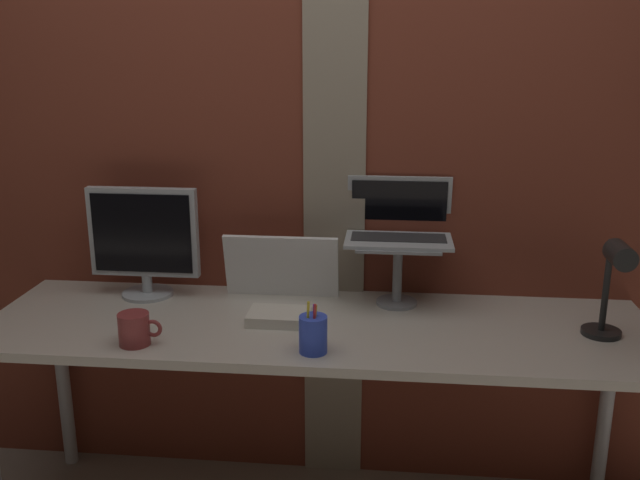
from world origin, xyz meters
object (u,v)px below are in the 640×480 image
(laptop, at_px, (399,222))
(whiteboard_panel, at_px, (281,267))
(coffee_mug, at_px, (135,329))
(monitor, at_px, (144,238))
(pen_cup, at_px, (313,334))
(desk_lamp, at_px, (613,280))

(laptop, height_order, whiteboard_panel, laptop)
(laptop, xyz_separation_m, coffee_mug, (-0.78, -0.47, -0.23))
(monitor, relative_size, laptop, 1.09)
(whiteboard_panel, xyz_separation_m, pen_cup, (0.16, -0.44, -0.06))
(laptop, bearing_deg, coffee_mug, -148.65)
(monitor, bearing_deg, whiteboard_panel, 3.35)
(pen_cup, bearing_deg, coffee_mug, 179.96)
(desk_lamp, xyz_separation_m, pen_cup, (-0.87, -0.16, -0.14))
(whiteboard_panel, distance_m, desk_lamp, 1.07)
(desk_lamp, bearing_deg, laptop, 153.71)
(whiteboard_panel, bearing_deg, desk_lamp, -15.12)
(monitor, relative_size, desk_lamp, 1.22)
(pen_cup, relative_size, coffee_mug, 1.23)
(laptop, xyz_separation_m, pen_cup, (-0.24, -0.47, -0.22))
(monitor, bearing_deg, pen_cup, -32.87)
(monitor, distance_m, pen_cup, 0.78)
(whiteboard_panel, xyz_separation_m, coffee_mug, (-0.37, -0.44, -0.06))
(pen_cup, distance_m, coffee_mug, 0.53)
(monitor, relative_size, whiteboard_panel, 0.98)
(monitor, distance_m, coffee_mug, 0.46)
(monitor, height_order, pen_cup, monitor)
(monitor, distance_m, laptop, 0.89)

